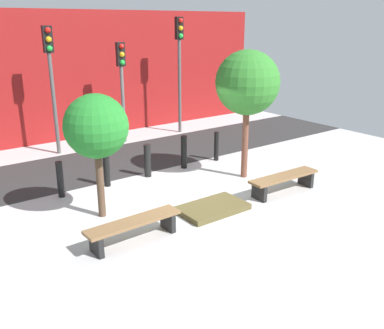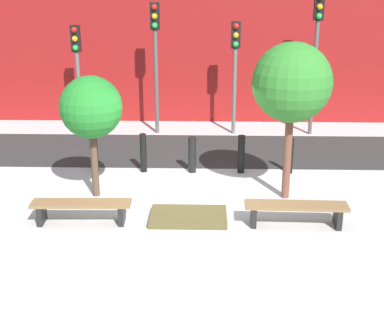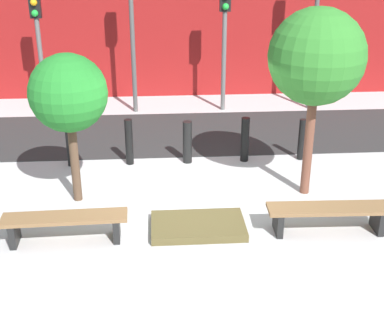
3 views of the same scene
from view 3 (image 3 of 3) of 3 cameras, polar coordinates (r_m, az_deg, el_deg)
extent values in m
plane|color=#B4B4B4|center=(9.44, 0.30, -4.79)|extent=(18.00, 18.00, 0.00)
cube|color=#2B2B2B|center=(12.96, -0.97, 3.37)|extent=(18.00, 3.02, 0.01)
cube|color=maroon|center=(15.81, -1.73, 15.36)|extent=(16.20, 0.50, 4.44)
cube|color=black|center=(8.82, -18.43, -6.91)|extent=(0.11, 0.42, 0.39)
cube|color=black|center=(8.59, -8.04, -6.67)|extent=(0.11, 0.42, 0.39)
cube|color=brown|center=(8.56, -13.44, -5.53)|extent=(1.95, 0.48, 0.06)
cube|color=black|center=(8.77, 9.18, -6.03)|extent=(0.11, 0.44, 0.39)
cube|color=black|center=(9.22, 19.19, -5.58)|extent=(0.11, 0.44, 0.39)
cube|color=brown|center=(8.86, 14.46, -4.55)|extent=(2.00, 0.50, 0.06)
cube|color=brown|center=(8.80, 0.64, -6.57)|extent=(1.53, 0.93, 0.13)
cylinder|color=#4F3929|center=(9.66, -12.44, 0.68)|extent=(0.16, 0.16, 1.64)
sphere|color=#227828|center=(9.27, -13.08, 7.44)|extent=(1.33, 1.33, 1.33)
cylinder|color=brown|center=(9.84, 12.37, 2.57)|extent=(0.17, 0.17, 2.10)
sphere|color=#2F7829|center=(9.42, 13.17, 11.14)|extent=(1.66, 1.66, 1.66)
cylinder|color=black|center=(11.29, -12.88, 2.01)|extent=(0.16, 0.16, 0.89)
cylinder|color=black|center=(11.14, -6.73, 2.41)|extent=(0.16, 0.16, 0.98)
cylinder|color=black|center=(11.16, -0.49, 2.41)|extent=(0.19, 0.19, 0.91)
cylinder|color=black|center=(11.28, 5.66, 2.67)|extent=(0.17, 0.17, 0.96)
cylinder|color=black|center=(11.55, 11.60, 2.63)|extent=(0.14, 0.14, 0.89)
cylinder|color=#5C5C5C|center=(14.55, -15.89, 11.44)|extent=(0.12, 0.12, 3.28)
cube|color=black|center=(14.35, -16.46, 16.29)|extent=(0.28, 0.16, 0.78)
sphere|color=orange|center=(14.25, -16.54, 16.24)|extent=(0.17, 0.17, 0.17)
sphere|color=green|center=(14.28, -16.42, 15.21)|extent=(0.17, 0.17, 0.17)
cylinder|color=#4E4E4E|center=(14.19, -6.36, 13.23)|extent=(0.12, 0.12, 3.93)
cylinder|color=#5D5D5D|center=(14.35, 3.44, 12.36)|extent=(0.12, 0.12, 3.39)
sphere|color=green|center=(14.08, 3.61, 16.46)|extent=(0.17, 0.17, 0.17)
cylinder|color=#4E4E4E|center=(14.77, 12.95, 13.73)|extent=(0.12, 0.12, 4.20)
camera|label=1|loc=(5.04, -83.08, -2.81)|focal=40.00mm
camera|label=2|loc=(2.37, 150.36, -18.88)|focal=50.00mm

